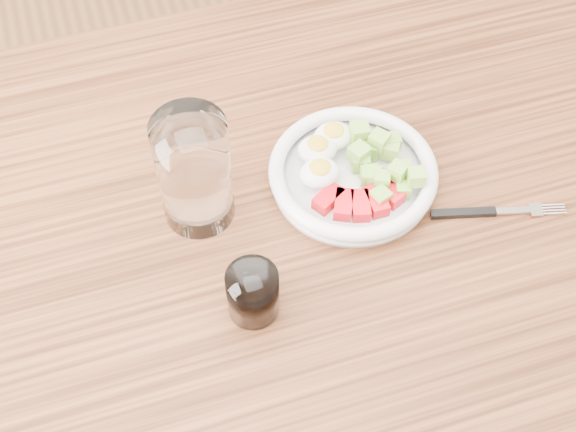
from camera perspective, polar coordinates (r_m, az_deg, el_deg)
The scene contains 5 objects.
dining_table at distance 1.08m, azimuth 0.67°, elevation -4.31°, with size 1.50×0.90×0.77m.
bowl at distance 1.03m, azimuth 4.59°, elevation 3.18°, with size 0.22×0.22×0.05m.
fork at distance 1.04m, azimuth 13.59°, elevation 0.26°, with size 0.17×0.06×0.01m.
water_glass at distance 0.96m, azimuth -6.70°, elevation 3.17°, with size 0.09×0.09×0.16m, color white.
coffee_glass at distance 0.91m, azimuth -2.52°, elevation -5.50°, with size 0.06×0.06×0.07m.
Camera 1 is at (-0.18, -0.53, 1.59)m, focal length 50.00 mm.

